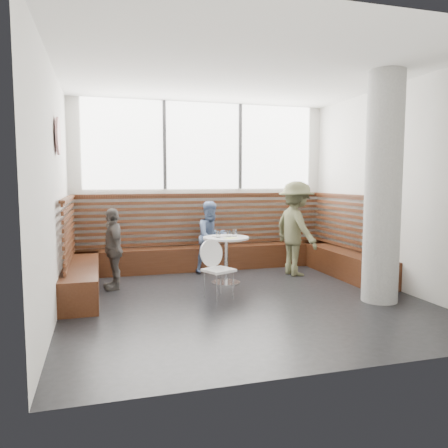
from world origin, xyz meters
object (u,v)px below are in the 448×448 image
object	(u,v)px
concrete_column	(383,189)
adult_man	(296,228)
child_left	(113,249)
cafe_table	(226,250)
child_back	(212,237)
cafe_chair	(218,264)

from	to	relation	value
concrete_column	adult_man	distance (m)	2.09
concrete_column	child_left	xyz separation A→B (m)	(-3.62, 1.78, -0.96)
cafe_table	child_back	size ratio (longest dim) A/B	0.59
adult_man	child_left	bearing A→B (deg)	83.65
concrete_column	cafe_chair	xyz separation A→B (m)	(-2.17, 0.83, -1.10)
concrete_column	child_left	distance (m)	4.15
cafe_table	cafe_chair	size ratio (longest dim) A/B	0.92
child_back	child_left	bearing A→B (deg)	-175.07
concrete_column	cafe_chair	world-z (taller)	concrete_column
cafe_chair	adult_man	world-z (taller)	adult_man
cafe_chair	child_back	size ratio (longest dim) A/B	0.64
cafe_table	child_back	world-z (taller)	child_back
child_back	adult_man	bearing A→B (deg)	-43.21
cafe_chair	child_back	distance (m)	1.77
child_left	child_back	bearing A→B (deg)	104.94
concrete_column	cafe_table	world-z (taller)	concrete_column
cafe_table	adult_man	bearing A→B (deg)	12.01
child_left	concrete_column	bearing A→B (deg)	55.36
adult_man	child_back	world-z (taller)	adult_man
cafe_chair	adult_man	size ratio (longest dim) A/B	0.50
cafe_table	child_left	xyz separation A→B (m)	(-1.81, 0.16, 0.08)
child_back	child_left	size ratio (longest dim) A/B	1.03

